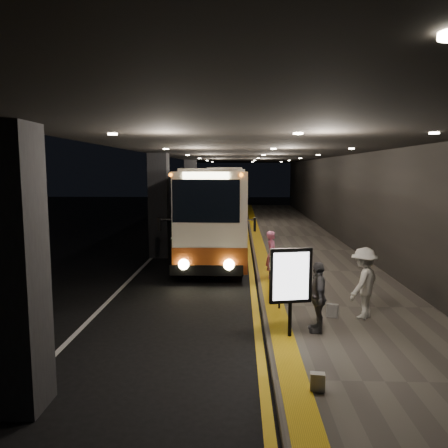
{
  "coord_description": "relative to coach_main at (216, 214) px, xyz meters",
  "views": [
    {
      "loc": [
        1.92,
        -14.33,
        3.71
      ],
      "look_at": [
        1.33,
        1.77,
        1.7
      ],
      "focal_mm": 35.0,
      "sensor_mm": 36.0,
      "label": 1
    }
  ],
  "objects": [
    {
      "name": "coach_second",
      "position": [
        0.19,
        12.27,
        0.04
      ],
      "size": [
        2.58,
        11.89,
        3.73
      ],
      "rotation": [
        0.0,
        0.0,
        -0.01
      ],
      "color": "beige",
      "rests_on": "ground"
    },
    {
      "name": "passenger_boarding",
      "position": [
        2.12,
        -5.17,
        -0.82
      ],
      "size": [
        0.46,
        0.62,
        1.56
      ],
      "primitive_type": "imported",
      "rotation": [
        0.0,
        0.0,
        1.41
      ],
      "color": "#D76492",
      "rests_on": "sidewalk"
    },
    {
      "name": "info_sign",
      "position": [
        2.14,
        -10.28,
        -0.3
      ],
      "size": [
        0.91,
        0.29,
        1.92
      ],
      "rotation": [
        0.0,
        0.0,
        0.2
      ],
      "color": "black",
      "rests_on": "sidewalk"
    },
    {
      "name": "passenger_waiting_grey",
      "position": [
        2.78,
        -9.92,
        -0.82
      ],
      "size": [
        0.5,
        0.93,
        1.57
      ],
      "primitive_type": "imported",
      "rotation": [
        0.0,
        0.0,
        -1.6
      ],
      "color": "#504F54",
      "rests_on": "sidewalk"
    },
    {
      "name": "bag_polka",
      "position": [
        3.31,
        -8.99,
        -1.44
      ],
      "size": [
        0.29,
        0.2,
        0.33
      ],
      "primitive_type": "cube",
      "rotation": [
        0.0,
        0.0,
        -0.36
      ],
      "color": "black",
      "rests_on": "sidewalk"
    },
    {
      "name": "bag_plain",
      "position": [
        2.33,
        -12.58,
        -1.45
      ],
      "size": [
        0.25,
        0.16,
        0.29
      ],
      "primitive_type": "cube",
      "rotation": [
        0.0,
        0.0,
        -0.11
      ],
      "color": "#B3AFA7",
      "rests_on": "sidewalk"
    },
    {
      "name": "support_columns",
      "position": [
        -2.36,
        -0.99,
        0.45
      ],
      "size": [
        0.8,
        24.8,
        4.4
      ],
      "color": "black",
      "rests_on": "ground"
    },
    {
      "name": "canopy",
      "position": [
        1.64,
        0.01,
        2.85
      ],
      "size": [
        9.0,
        50.0,
        0.4
      ],
      "primitive_type": "cube",
      "color": "black",
      "rests_on": "support_columns"
    },
    {
      "name": "ground",
      "position": [
        -0.86,
        -4.99,
        -1.75
      ],
      "size": [
        90.0,
        90.0,
        0.0
      ],
      "primitive_type": "plane",
      "color": "black"
    },
    {
      "name": "sidewalk",
      "position": [
        3.89,
        0.01,
        -1.67
      ],
      "size": [
        4.5,
        50.0,
        0.15
      ],
      "primitive_type": "cube",
      "color": "#514C44",
      "rests_on": "ground"
    },
    {
      "name": "tactile_strip",
      "position": [
        1.99,
        0.01,
        -1.59
      ],
      "size": [
        0.5,
        50.0,
        0.01
      ],
      "primitive_type": "cube",
      "color": "gold",
      "rests_on": "sidewalk"
    },
    {
      "name": "passenger_waiting_white",
      "position": [
        4.04,
        -9.0,
        -0.74
      ],
      "size": [
        1.1,
        1.19,
        1.72
      ],
      "primitive_type": "imported",
      "rotation": [
        0.0,
        0.0,
        -2.26
      ],
      "color": "silver",
      "rests_on": "sidewalk"
    },
    {
      "name": "coach_main",
      "position": [
        0.0,
        0.0,
        0.0
      ],
      "size": [
        2.63,
        11.76,
        3.65
      ],
      "rotation": [
        0.0,
        0.0,
        0.02
      ],
      "color": "beige",
      "rests_on": "ground"
    },
    {
      "name": "lane_line_white",
      "position": [
        -2.66,
        0.01,
        -1.74
      ],
      "size": [
        0.12,
        50.0,
        0.01
      ],
      "primitive_type": "cube",
      "color": "silver",
      "rests_on": "ground"
    },
    {
      "name": "terminal_wall",
      "position": [
        6.14,
        0.01,
        1.25
      ],
      "size": [
        0.1,
        50.0,
        6.0
      ],
      "primitive_type": "cube",
      "color": "black",
      "rests_on": "ground"
    },
    {
      "name": "kerb_stripe_yellow",
      "position": [
        1.49,
        0.01,
        -1.74
      ],
      "size": [
        0.18,
        50.0,
        0.01
      ],
      "primitive_type": "cube",
      "color": "gold",
      "rests_on": "ground"
    },
    {
      "name": "stanchion_post",
      "position": [
        2.08,
        -8.39,
        -1.06
      ],
      "size": [
        0.05,
        0.05,
        1.08
      ],
      "primitive_type": "cylinder",
      "color": "black",
      "rests_on": "sidewalk"
    }
  ]
}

